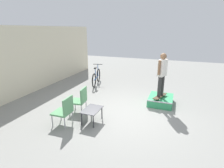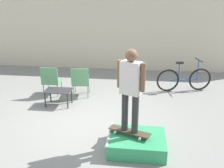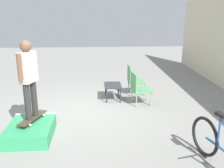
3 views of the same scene
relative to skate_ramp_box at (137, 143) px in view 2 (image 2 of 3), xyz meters
The scene contains 9 objects.
ground_plane 1.67m from the skate_ramp_box, 143.43° to the left, with size 24.00×24.00×0.00m, color gray.
house_wall_back 6.10m from the skate_ramp_box, 103.00° to the left, with size 12.00×0.06×3.00m.
skate_ramp_box is the anchor object (origin of this frame).
skateboard_on_ramp 0.28m from the skate_ramp_box, 169.82° to the left, with size 0.87×0.48×0.07m.
person_skater 1.21m from the skate_ramp_box, 169.82° to the left, with size 0.53×0.33×1.64m.
coffee_table 2.96m from the skate_ramp_box, 139.83° to the left, with size 0.73×0.50×0.45m.
patio_chair_left 3.77m from the skate_ramp_box, 136.15° to the left, with size 0.54×0.54×0.92m.
patio_chair_right 3.18m from the skate_ramp_box, 124.41° to the left, with size 0.58×0.58×0.92m.
bicycle 3.78m from the skate_ramp_box, 68.27° to the left, with size 1.77×0.59×1.03m.
Camera 2 is at (1.39, -5.33, 2.91)m, focal length 40.00 mm.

